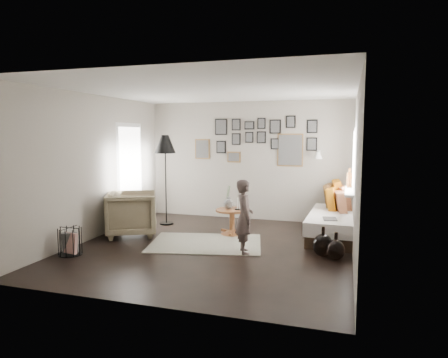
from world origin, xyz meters
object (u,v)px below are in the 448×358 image
(daybed, at_px, (334,220))
(demijohn_large, at_px, (323,245))
(vase, at_px, (228,202))
(child, at_px, (244,217))
(armchair, at_px, (132,214))
(magazine_basket, at_px, (70,241))
(pedestal_table, at_px, (232,223))
(floor_lamp, at_px, (165,148))
(demijohn_small, at_px, (336,250))

(daybed, height_order, demijohn_large, daybed)
(vase, xyz_separation_m, child, (0.59, -1.09, -0.03))
(armchair, xyz_separation_m, magazine_basket, (-0.30, -1.37, -0.20))
(pedestal_table, relative_size, armchair, 0.68)
(magazine_basket, height_order, demijohn_large, demijohn_large)
(floor_lamp, bearing_deg, pedestal_table, -15.76)
(vase, distance_m, daybed, 1.99)
(demijohn_small, height_order, child, child)
(demijohn_small, bearing_deg, daybed, 92.91)
(vase, height_order, floor_lamp, floor_lamp)
(vase, relative_size, demijohn_large, 0.94)
(demijohn_small, relative_size, child, 0.36)
(vase, relative_size, daybed, 0.21)
(daybed, distance_m, demijohn_small, 1.48)
(floor_lamp, height_order, magazine_basket, floor_lamp)
(daybed, height_order, child, child)
(daybed, distance_m, child, 2.05)
(pedestal_table, bearing_deg, armchair, -161.54)
(child, bearing_deg, vase, 3.46)
(vase, distance_m, armchair, 1.82)
(pedestal_table, distance_m, child, 1.24)
(magazine_basket, bearing_deg, daybed, 31.72)
(child, bearing_deg, demijohn_small, -112.43)
(armchair, xyz_separation_m, demijohn_small, (3.69, -0.42, -0.25))
(vase, distance_m, floor_lamp, 1.84)
(pedestal_table, distance_m, armchair, 1.88)
(vase, height_order, child, child)
(daybed, bearing_deg, armchair, -161.71)
(demijohn_small, xyz_separation_m, child, (-1.40, -0.06, 0.43))
(magazine_basket, bearing_deg, demijohn_large, 15.82)
(vase, bearing_deg, magazine_basket, -135.21)
(vase, height_order, armchair, vase)
(pedestal_table, height_order, floor_lamp, floor_lamp)
(floor_lamp, bearing_deg, demijohn_large, -22.08)
(armchair, distance_m, floor_lamp, 1.60)
(daybed, distance_m, armchair, 3.77)
(pedestal_table, bearing_deg, daybed, 13.92)
(armchair, bearing_deg, magazine_basket, 139.77)
(floor_lamp, bearing_deg, magazine_basket, -102.03)
(child, bearing_deg, pedestal_table, 0.53)
(armchair, bearing_deg, demijohn_large, -122.59)
(demijohn_small, bearing_deg, child, -177.48)
(pedestal_table, bearing_deg, floor_lamp, 164.24)
(armchair, relative_size, demijohn_large, 1.94)
(demijohn_small, bearing_deg, pedestal_table, 152.16)
(daybed, relative_size, child, 1.74)
(vase, bearing_deg, pedestal_table, -14.04)
(floor_lamp, relative_size, child, 1.58)
(armchair, bearing_deg, child, -129.56)
(daybed, height_order, floor_lamp, floor_lamp)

